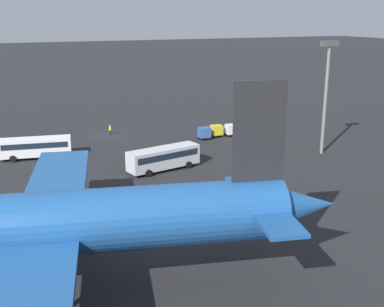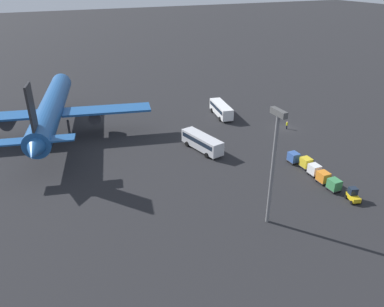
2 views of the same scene
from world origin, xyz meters
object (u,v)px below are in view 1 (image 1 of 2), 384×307
(shuttle_bus_near, at_px, (36,146))
(cargo_cart_yellow, at_px, (217,130))
(airplane, at_px, (23,227))
(cargo_cart_blue, at_px, (204,133))
(baggage_tug, at_px, (273,126))
(cargo_cart_green, at_px, (259,127))
(worker_person, at_px, (110,130))
(shuttle_bus_far, at_px, (164,157))
(cargo_cart_orange, at_px, (246,128))
(cargo_cart_white, at_px, (231,129))

(shuttle_bus_near, distance_m, cargo_cart_yellow, 30.17)
(airplane, distance_m, cargo_cart_blue, 50.30)
(baggage_tug, height_order, cargo_cart_green, baggage_tug)
(worker_person, bearing_deg, shuttle_bus_near, 35.37)
(shuttle_bus_far, bearing_deg, cargo_cart_orange, -159.36)
(shuttle_bus_near, relative_size, cargo_cart_green, 5.07)
(shuttle_bus_near, xyz_separation_m, shuttle_bus_far, (-15.50, 12.65, 0.04))
(cargo_cart_green, bearing_deg, cargo_cart_white, -5.58)
(baggage_tug, bearing_deg, cargo_cart_orange, 21.50)
(cargo_cart_orange, relative_size, cargo_cart_yellow, 1.00)
(baggage_tug, xyz_separation_m, cargo_cart_white, (8.71, 0.17, 0.25))
(cargo_cart_orange, xyz_separation_m, cargo_cart_white, (2.66, -0.40, 0.00))
(worker_person, height_order, cargo_cart_green, cargo_cart_green)
(baggage_tug, xyz_separation_m, cargo_cart_blue, (14.03, 0.48, 0.25))
(baggage_tug, distance_m, cargo_cart_yellow, 11.37)
(shuttle_bus_far, relative_size, cargo_cart_white, 5.15)
(shuttle_bus_far, xyz_separation_m, worker_person, (2.05, -22.20, -1.00))
(baggage_tug, relative_size, cargo_cart_yellow, 1.29)
(shuttle_bus_far, height_order, baggage_tug, shuttle_bus_far)
(baggage_tug, height_order, cargo_cart_blue, baggage_tug)
(airplane, xyz_separation_m, cargo_cart_white, (-37.04, -39.05, -4.85))
(airplane, height_order, worker_person, airplane)
(airplane, bearing_deg, cargo_cart_yellow, -118.25)
(cargo_cart_white, xyz_separation_m, cargo_cart_yellow, (2.66, -0.40, 0.00))
(cargo_cart_blue, bearing_deg, baggage_tug, -178.05)
(shuttle_bus_near, height_order, cargo_cart_white, shuttle_bus_near)
(airplane, bearing_deg, cargo_cart_green, -124.89)
(cargo_cart_green, distance_m, cargo_cart_white, 5.35)
(cargo_cart_white, relative_size, cargo_cart_blue, 1.00)
(cargo_cart_blue, bearing_deg, shuttle_bus_near, 0.77)
(worker_person, relative_size, cargo_cart_green, 0.84)
(cargo_cart_white, bearing_deg, worker_person, -24.62)
(shuttle_bus_far, relative_size, cargo_cart_green, 5.15)
(shuttle_bus_near, distance_m, shuttle_bus_far, 20.01)
(shuttle_bus_near, relative_size, cargo_cart_orange, 5.07)
(baggage_tug, xyz_separation_m, cargo_cart_yellow, (11.37, -0.23, 0.25))
(shuttle_bus_near, bearing_deg, worker_person, -135.32)
(airplane, height_order, cargo_cart_white, airplane)
(cargo_cart_blue, bearing_deg, cargo_cart_white, -176.70)
(cargo_cart_green, distance_m, cargo_cart_yellow, 8.03)
(shuttle_bus_near, distance_m, cargo_cart_blue, 27.50)
(cargo_cart_green, bearing_deg, cargo_cart_yellow, -6.59)
(cargo_cart_white, bearing_deg, shuttle_bus_far, 37.61)
(cargo_cart_blue, bearing_deg, cargo_cart_orange, 179.31)
(shuttle_bus_far, xyz_separation_m, cargo_cart_blue, (-11.99, -13.02, -0.68))
(shuttle_bus_near, xyz_separation_m, cargo_cart_yellow, (-30.15, -1.08, -0.64))
(shuttle_bus_near, bearing_deg, cargo_cart_white, -169.50)
(baggage_tug, distance_m, cargo_cart_white, 8.71)
(shuttle_bus_near, bearing_deg, airplane, 93.03)
(baggage_tug, bearing_deg, cargo_cart_blue, 18.03)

